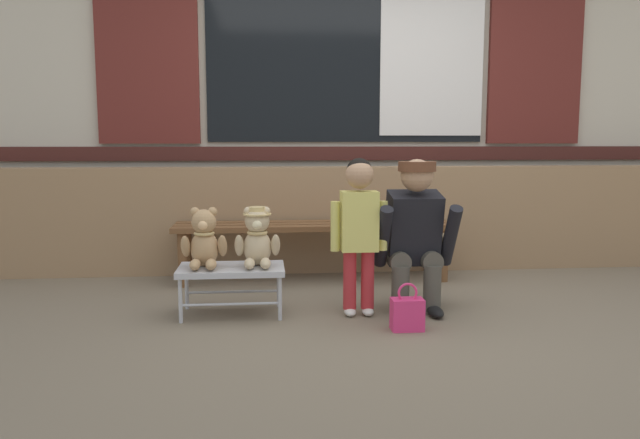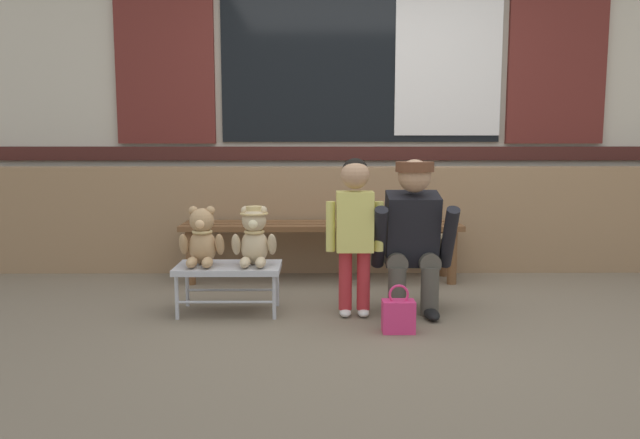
% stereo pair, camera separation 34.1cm
% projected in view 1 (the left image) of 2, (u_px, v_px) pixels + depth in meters
% --- Properties ---
extents(ground_plane, '(60.00, 60.00, 0.00)m').
position_uv_depth(ground_plane, '(387.00, 318.00, 3.69)').
color(ground_plane, '#756651').
extents(brick_low_wall, '(7.72, 0.25, 0.85)m').
position_uv_depth(brick_low_wall, '(353.00, 219.00, 5.04)').
color(brick_low_wall, '#997551').
rests_on(brick_low_wall, ground).
extents(shop_facade, '(7.88, 0.26, 3.21)m').
position_uv_depth(shop_facade, '(346.00, 76.00, 5.40)').
color(shop_facade, beige).
rests_on(shop_facade, ground).
extents(wooden_bench_long, '(2.10, 0.40, 0.44)m').
position_uv_depth(wooden_bench_long, '(314.00, 232.00, 4.66)').
color(wooden_bench_long, brown).
rests_on(wooden_bench_long, ground).
extents(small_display_bench, '(0.64, 0.36, 0.30)m').
position_uv_depth(small_display_bench, '(231.00, 272.00, 3.74)').
color(small_display_bench, '#BCBCC1').
rests_on(small_display_bench, ground).
extents(teddy_bear_plain, '(0.28, 0.26, 0.36)m').
position_uv_depth(teddy_bear_plain, '(204.00, 240.00, 3.70)').
color(teddy_bear_plain, tan).
rests_on(teddy_bear_plain, small_display_bench).
extents(teddy_bear_with_hat, '(0.28, 0.27, 0.36)m').
position_uv_depth(teddy_bear_with_hat, '(257.00, 238.00, 3.73)').
color(teddy_bear_with_hat, '#CCB289').
rests_on(teddy_bear_with_hat, small_display_bench).
extents(child_standing, '(0.35, 0.18, 0.96)m').
position_uv_depth(child_standing, '(359.00, 219.00, 3.69)').
color(child_standing, '#B7282D').
rests_on(child_standing, ground).
extents(adult_crouching, '(0.50, 0.49, 0.95)m').
position_uv_depth(adult_crouching, '(416.00, 234.00, 3.82)').
color(adult_crouching, '#4C473D').
rests_on(adult_crouching, ground).
extents(handbag_on_ground, '(0.18, 0.11, 0.27)m').
position_uv_depth(handbag_on_ground, '(407.00, 313.00, 3.45)').
color(handbag_on_ground, '#E53370').
rests_on(handbag_on_ground, ground).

